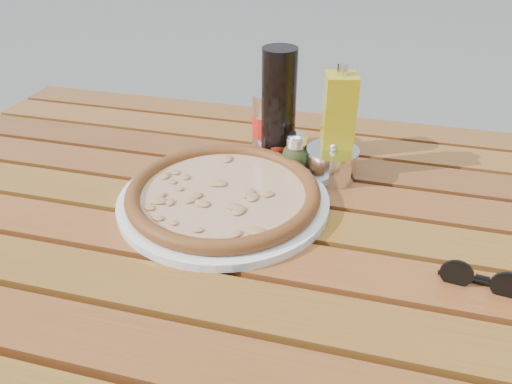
% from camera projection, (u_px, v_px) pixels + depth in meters
% --- Properties ---
extents(table, '(1.40, 0.90, 0.75)m').
position_uv_depth(table, '(253.00, 249.00, 0.87)').
color(table, '#3D1D0D').
rests_on(table, ground).
extents(plate, '(0.44, 0.44, 0.01)m').
position_uv_depth(plate, '(224.00, 200.00, 0.85)').
color(plate, white).
rests_on(plate, table).
extents(pizza, '(0.45, 0.45, 0.03)m').
position_uv_depth(pizza, '(223.00, 192.00, 0.85)').
color(pizza, beige).
rests_on(pizza, plate).
extents(pepper_shaker, '(0.06, 0.06, 0.08)m').
position_uv_depth(pepper_shaker, '(278.00, 141.00, 0.98)').
color(pepper_shaker, red).
rests_on(pepper_shaker, table).
extents(oregano_shaker, '(0.07, 0.07, 0.08)m').
position_uv_depth(oregano_shaker, '(296.00, 153.00, 0.93)').
color(oregano_shaker, '#333E19').
rests_on(oregano_shaker, table).
extents(dark_bottle, '(0.07, 0.07, 0.22)m').
position_uv_depth(dark_bottle, '(279.00, 106.00, 0.95)').
color(dark_bottle, black).
rests_on(dark_bottle, table).
extents(soda_can, '(0.08, 0.08, 0.12)m').
position_uv_depth(soda_can, '(269.00, 123.00, 1.00)').
color(soda_can, silver).
rests_on(soda_can, table).
extents(olive_oil_cruet, '(0.07, 0.07, 0.21)m').
position_uv_depth(olive_oil_cruet, '(338.00, 125.00, 0.90)').
color(olive_oil_cruet, '#AF9912').
rests_on(olive_oil_cruet, table).
extents(parmesan_tin, '(0.12, 0.12, 0.07)m').
position_uv_depth(parmesan_tin, '(332.00, 163.00, 0.92)').
color(parmesan_tin, silver).
rests_on(parmesan_tin, table).
extents(sunglasses, '(0.11, 0.03, 0.04)m').
position_uv_depth(sunglasses, '(481.00, 280.00, 0.67)').
color(sunglasses, black).
rests_on(sunglasses, table).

